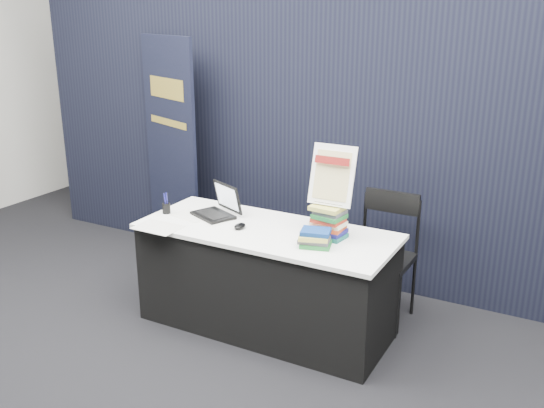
{
  "coord_description": "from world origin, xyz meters",
  "views": [
    {
      "loc": [
        1.92,
        -2.87,
        2.22
      ],
      "look_at": [
        0.05,
        0.55,
        0.94
      ],
      "focal_mm": 40.0,
      "sensor_mm": 36.0,
      "label": 1
    }
  ],
  "objects_px": {
    "laptop": "(216,208)",
    "book_stack_short": "(316,238)",
    "pullup_banner": "(171,162)",
    "stacking_chair": "(382,252)",
    "book_stack_tall": "(329,222)",
    "display_table": "(266,278)",
    "info_sign": "(332,176)"
  },
  "relations": [
    {
      "from": "book_stack_tall",
      "to": "info_sign",
      "type": "distance_m",
      "value": 0.31
    },
    {
      "from": "laptop",
      "to": "info_sign",
      "type": "height_order",
      "value": "info_sign"
    },
    {
      "from": "display_table",
      "to": "stacking_chair",
      "type": "bearing_deg",
      "value": 37.67
    },
    {
      "from": "info_sign",
      "to": "pullup_banner",
      "type": "xyz_separation_m",
      "value": [
        -1.87,
        0.71,
        -0.29
      ]
    },
    {
      "from": "book_stack_short",
      "to": "info_sign",
      "type": "relative_size",
      "value": 0.56
    },
    {
      "from": "info_sign",
      "to": "pullup_banner",
      "type": "height_order",
      "value": "pullup_banner"
    },
    {
      "from": "display_table",
      "to": "book_stack_short",
      "type": "bearing_deg",
      "value": -15.43
    },
    {
      "from": "book_stack_tall",
      "to": "book_stack_short",
      "type": "distance_m",
      "value": 0.19
    },
    {
      "from": "display_table",
      "to": "laptop",
      "type": "relative_size",
      "value": 4.91
    },
    {
      "from": "info_sign",
      "to": "pullup_banner",
      "type": "distance_m",
      "value": 2.02
    },
    {
      "from": "laptop",
      "to": "book_stack_short",
      "type": "height_order",
      "value": "laptop"
    },
    {
      "from": "book_stack_short",
      "to": "pullup_banner",
      "type": "relative_size",
      "value": 0.12
    },
    {
      "from": "laptop",
      "to": "display_table",
      "type": "bearing_deg",
      "value": 14.13
    },
    {
      "from": "pullup_banner",
      "to": "laptop",
      "type": "bearing_deg",
      "value": -15.5
    },
    {
      "from": "stacking_chair",
      "to": "book_stack_short",
      "type": "bearing_deg",
      "value": -110.27
    },
    {
      "from": "book_stack_tall",
      "to": "stacking_chair",
      "type": "distance_m",
      "value": 0.61
    },
    {
      "from": "book_stack_tall",
      "to": "laptop",
      "type": "bearing_deg",
      "value": 179.1
    },
    {
      "from": "display_table",
      "to": "book_stack_short",
      "type": "relative_size",
      "value": 7.87
    },
    {
      "from": "laptop",
      "to": "book_stack_tall",
      "type": "distance_m",
      "value": 0.91
    },
    {
      "from": "book_stack_short",
      "to": "book_stack_tall",
      "type": "bearing_deg",
      "value": 87.22
    },
    {
      "from": "laptop",
      "to": "book_stack_short",
      "type": "relative_size",
      "value": 1.6
    },
    {
      "from": "laptop",
      "to": "stacking_chair",
      "type": "xyz_separation_m",
      "value": [
        1.14,
        0.44,
        -0.28
      ]
    },
    {
      "from": "laptop",
      "to": "pullup_banner",
      "type": "bearing_deg",
      "value": 167.03
    },
    {
      "from": "laptop",
      "to": "info_sign",
      "type": "xyz_separation_m",
      "value": [
        0.91,
        0.02,
        0.36
      ]
    },
    {
      "from": "stacking_chair",
      "to": "laptop",
      "type": "bearing_deg",
      "value": -158.43
    },
    {
      "from": "display_table",
      "to": "book_stack_tall",
      "type": "height_order",
      "value": "book_stack_tall"
    },
    {
      "from": "book_stack_short",
      "to": "info_sign",
      "type": "bearing_deg",
      "value": 87.61
    },
    {
      "from": "display_table",
      "to": "book_stack_short",
      "type": "xyz_separation_m",
      "value": [
        0.43,
        -0.12,
        0.43
      ]
    },
    {
      "from": "book_stack_tall",
      "to": "pullup_banner",
      "type": "xyz_separation_m",
      "value": [
        -1.87,
        0.74,
        0.02
      ]
    },
    {
      "from": "laptop",
      "to": "book_stack_tall",
      "type": "xyz_separation_m",
      "value": [
        0.91,
        -0.01,
        0.05
      ]
    },
    {
      "from": "pullup_banner",
      "to": "stacking_chair",
      "type": "xyz_separation_m",
      "value": [
        2.11,
        -0.28,
        -0.36
      ]
    },
    {
      "from": "laptop",
      "to": "book_stack_short",
      "type": "bearing_deg",
      "value": 11.41
    }
  ]
}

